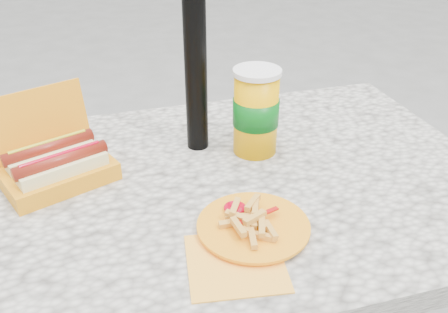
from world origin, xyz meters
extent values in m
cube|color=beige|center=(0.00, 0.00, 0.72)|extent=(1.20, 0.80, 0.05)
cylinder|color=black|center=(-0.50, 0.30, 0.35)|extent=(0.07, 0.07, 0.70)
cylinder|color=black|center=(0.50, 0.30, 0.35)|extent=(0.07, 0.07, 0.70)
cube|color=orange|center=(-0.32, 0.09, 0.77)|extent=(0.25, 0.21, 0.04)
cube|color=orange|center=(-0.35, 0.17, 0.86)|extent=(0.21, 0.11, 0.14)
cube|color=#F8EEA7|center=(-0.30, 0.06, 0.79)|extent=(0.19, 0.11, 0.05)
cylinder|color=maroon|center=(-0.30, 0.06, 0.82)|extent=(0.19, 0.10, 0.03)
cylinder|color=#B50019|center=(-0.30, 0.06, 0.83)|extent=(0.16, 0.07, 0.01)
cube|color=#F8EEA7|center=(-0.33, 0.12, 0.79)|extent=(0.19, 0.11, 0.05)
cylinder|color=maroon|center=(-0.33, 0.12, 0.82)|extent=(0.19, 0.10, 0.03)
cylinder|color=#B6AC14|center=(-0.33, 0.12, 0.83)|extent=(0.16, 0.07, 0.01)
cube|color=#FFAA30|center=(-0.04, -0.25, 0.75)|extent=(0.18, 0.18, 0.00)
cylinder|color=orange|center=(0.02, -0.18, 0.76)|extent=(0.20, 0.20, 0.01)
cylinder|color=orange|center=(0.02, -0.18, 0.76)|extent=(0.21, 0.21, 0.01)
cube|color=orange|center=(0.03, -0.14, 0.79)|extent=(0.04, 0.04, 0.01)
cube|color=orange|center=(0.02, -0.18, 0.77)|extent=(0.03, 0.05, 0.01)
cube|color=orange|center=(0.02, -0.19, 0.79)|extent=(0.05, 0.03, 0.01)
cube|color=orange|center=(0.02, -0.22, 0.77)|extent=(0.05, 0.04, 0.01)
cube|color=orange|center=(0.03, -0.19, 0.77)|extent=(0.02, 0.05, 0.01)
cube|color=orange|center=(0.00, -0.18, 0.77)|extent=(0.04, 0.05, 0.01)
cube|color=orange|center=(0.00, -0.17, 0.78)|extent=(0.05, 0.04, 0.01)
cube|color=orange|center=(0.00, -0.16, 0.77)|extent=(0.05, 0.02, 0.01)
cube|color=orange|center=(0.03, -0.16, 0.78)|extent=(0.03, 0.05, 0.01)
cube|color=orange|center=(-0.02, -0.17, 0.77)|extent=(0.05, 0.01, 0.01)
cube|color=orange|center=(-0.01, -0.17, 0.78)|extent=(0.04, 0.04, 0.01)
cube|color=orange|center=(0.03, -0.17, 0.77)|extent=(0.03, 0.05, 0.01)
cube|color=orange|center=(0.04, -0.22, 0.77)|extent=(0.01, 0.05, 0.01)
cube|color=orange|center=(-0.01, -0.15, 0.79)|extent=(0.04, 0.05, 0.01)
cube|color=orange|center=(-0.02, -0.20, 0.78)|extent=(0.02, 0.05, 0.01)
cube|color=orange|center=(0.03, -0.21, 0.78)|extent=(0.03, 0.05, 0.01)
cube|color=orange|center=(0.00, -0.23, 0.77)|extent=(0.02, 0.05, 0.01)
cube|color=orange|center=(0.02, -0.18, 0.78)|extent=(0.05, 0.03, 0.01)
cube|color=orange|center=(0.01, -0.19, 0.77)|extent=(0.03, 0.05, 0.01)
ellipsoid|color=#B50019|center=(0.00, -0.13, 0.77)|extent=(0.04, 0.04, 0.01)
cube|color=#AB0D0C|center=(0.03, -0.17, 0.78)|extent=(0.08, 0.03, 0.00)
cylinder|color=#FFAF00|center=(0.12, 0.10, 0.84)|extent=(0.10, 0.10, 0.19)
cylinder|color=#045C12|center=(0.12, 0.10, 0.85)|extent=(0.10, 0.10, 0.06)
cylinder|color=white|center=(0.12, 0.10, 0.94)|extent=(0.11, 0.11, 0.01)
camera|label=1|loc=(-0.23, -0.85, 1.32)|focal=40.00mm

